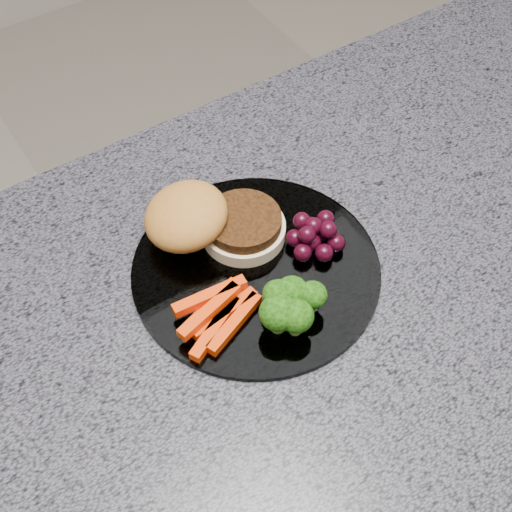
% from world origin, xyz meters
% --- Properties ---
extents(island_cabinet, '(1.20, 0.60, 0.86)m').
position_xyz_m(island_cabinet, '(0.00, 0.00, 0.43)').
color(island_cabinet, '#512F1C').
rests_on(island_cabinet, ground).
extents(countertop, '(1.20, 0.60, 0.04)m').
position_xyz_m(countertop, '(0.00, 0.00, 0.88)').
color(countertop, '#54535E').
rests_on(countertop, island_cabinet).
extents(plate, '(0.26, 0.26, 0.01)m').
position_xyz_m(plate, '(-0.03, 0.04, 0.90)').
color(plate, white).
rests_on(plate, countertop).
extents(burger, '(0.17, 0.15, 0.05)m').
position_xyz_m(burger, '(-0.05, 0.11, 0.93)').
color(burger, beige).
rests_on(burger, plate).
extents(carrot_sticks, '(0.09, 0.07, 0.02)m').
position_xyz_m(carrot_sticks, '(-0.09, 0.01, 0.91)').
color(carrot_sticks, '#F03904').
rests_on(carrot_sticks, plate).
extents(broccoli, '(0.07, 0.06, 0.04)m').
position_xyz_m(broccoli, '(-0.04, -0.03, 0.93)').
color(broccoli, '#567E2D').
rests_on(broccoli, plate).
extents(grape_bunch, '(0.07, 0.06, 0.03)m').
position_xyz_m(grape_bunch, '(0.04, 0.04, 0.92)').
color(grape_bunch, black).
rests_on(grape_bunch, plate).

